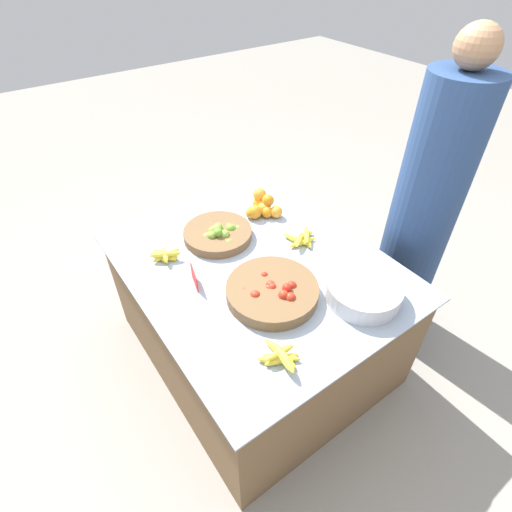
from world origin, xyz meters
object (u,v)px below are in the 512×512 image
tomato_basket (272,291)px  vendor_person (422,217)px  metal_bowl (364,291)px  price_sign (194,277)px  lime_bowl (218,233)px

tomato_basket → vendor_person: vendor_person is taller
metal_bowl → price_sign: (-0.53, -0.58, -0.00)m
metal_bowl → price_sign: metal_bowl is taller
price_sign → vendor_person: bearing=89.6°
tomato_basket → lime_bowl: bearing=176.9°
lime_bowl → tomato_basket: 0.52m
tomato_basket → price_sign: (-0.28, -0.25, 0.01)m
lime_bowl → tomato_basket: (0.52, -0.03, 0.00)m
metal_bowl → price_sign: 0.78m
tomato_basket → metal_bowl: size_ratio=1.25×
lime_bowl → vendor_person: (0.59, 0.92, 0.07)m
tomato_basket → vendor_person: size_ratio=0.24×
tomato_basket → vendor_person: bearing=85.7°
lime_bowl → metal_bowl: size_ratio=1.09×
metal_bowl → price_sign: bearing=-132.4°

